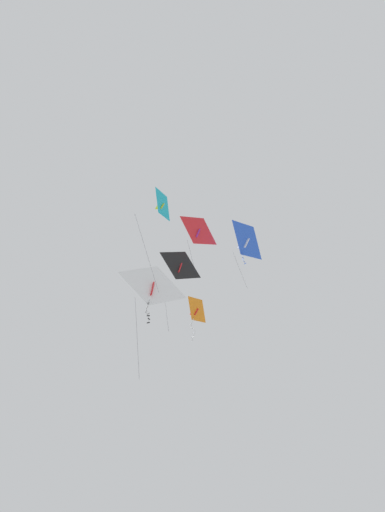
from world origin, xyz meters
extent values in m
pyramid|color=blue|center=(0.08, -4.16, 34.11)|extent=(1.58, 3.47, 1.90)
cube|color=white|center=(0.37, -4.12, 33.97)|extent=(1.17, 0.24, 1.23)
cube|color=white|center=(-0.34, -4.23, 34.91)|extent=(0.28, 0.85, 0.22)
cylinder|color=#47474C|center=(0.57, -4.07, 33.02)|extent=(0.05, 0.01, 0.29)
cube|color=blue|center=(0.56, -4.05, 32.87)|extent=(0.07, 0.17, 0.06)
cylinder|color=#47474C|center=(0.57, -4.09, 32.73)|extent=(0.08, 0.02, 0.29)
cube|color=blue|center=(0.57, -4.12, 32.58)|extent=(0.17, 0.04, 0.06)
cylinder|color=#47474C|center=(0.60, -4.11, 32.44)|extent=(0.02, 0.06, 0.29)
cube|color=blue|center=(0.62, -4.11, 32.29)|extent=(0.04, 0.17, 0.06)
cylinder|color=#47474C|center=(0.61, -4.08, 32.15)|extent=(0.06, 0.04, 0.29)
cube|color=blue|center=(0.59, -4.06, 32.00)|extent=(0.17, 0.03, 0.06)
cylinder|color=#47474C|center=(0.56, -4.08, 31.86)|extent=(0.06, 0.06, 0.29)
cube|color=blue|center=(0.54, -4.10, 31.71)|extent=(0.03, 0.17, 0.06)
cylinder|color=#47474C|center=(0.51, -4.11, 31.57)|extent=(0.01, 0.06, 0.29)
cube|color=blue|center=(0.49, -4.11, 31.42)|extent=(0.17, 0.04, 0.06)
cylinder|color=#47474C|center=(1.09, -4.19, 31.29)|extent=(0.22, 1.05, 3.75)
pyramid|color=black|center=(4.12, -0.77, 31.17)|extent=(1.27, 2.89, 1.62)
cube|color=red|center=(4.36, -0.81, 31.04)|extent=(0.96, 0.21, 1.02)
cube|color=red|center=(3.80, -0.72, 31.86)|extent=(0.23, 0.71, 0.19)
cylinder|color=#47474C|center=(5.33, -0.53, 28.06)|extent=(0.61, 1.69, 4.60)
pyramid|color=orange|center=(4.64, -3.15, 28.55)|extent=(1.24, 2.23, 1.23)
cube|color=red|center=(4.82, -3.10, 28.46)|extent=(0.72, 0.25, 0.78)
cube|color=red|center=(4.40, -3.22, 29.07)|extent=(0.24, 0.54, 0.14)
cylinder|color=#47474C|center=(4.93, -3.08, 27.81)|extent=(0.03, 0.01, 0.25)
cube|color=white|center=(4.93, -3.09, 27.69)|extent=(0.17, 0.07, 0.06)
cylinder|color=#47474C|center=(4.98, -3.08, 27.56)|extent=(0.02, 0.11, 0.26)
cube|color=white|center=(5.03, -3.08, 27.43)|extent=(0.07, 0.17, 0.06)
cylinder|color=#47474C|center=(5.05, -3.05, 27.31)|extent=(0.06, 0.05, 0.25)
cube|color=white|center=(5.07, -3.03, 27.18)|extent=(0.04, 0.17, 0.06)
cylinder|color=#47474C|center=(5.06, -3.06, 27.05)|extent=(0.07, 0.05, 0.25)
cube|color=white|center=(5.04, -3.08, 26.93)|extent=(0.08, 0.17, 0.06)
cylinder|color=#47474C|center=(4.95, -3.07, 26.80)|extent=(0.04, 0.17, 0.26)
cube|color=white|center=(4.87, -3.06, 26.68)|extent=(0.15, 0.11, 0.06)
cylinder|color=#47474C|center=(4.79, -3.08, 26.55)|extent=(0.05, 0.16, 0.26)
cube|color=white|center=(4.72, -3.10, 26.42)|extent=(0.12, 0.14, 0.06)
cylinder|color=#47474C|center=(4.74, -3.07, 26.30)|extent=(0.08, 0.05, 0.25)
cube|color=white|center=(4.76, -3.03, 26.17)|extent=(0.10, 0.16, 0.06)
cylinder|color=#47474C|center=(4.83, -3.03, 26.04)|extent=(0.01, 0.16, 0.26)
cube|color=white|center=(4.91, -3.04, 25.92)|extent=(0.17, 0.05, 0.06)
cylinder|color=#47474C|center=(4.99, -3.04, 25.79)|extent=(0.02, 0.17, 0.26)
cube|color=white|center=(5.07, -3.05, 25.67)|extent=(0.07, 0.17, 0.06)
pyramid|color=white|center=(2.12, 3.43, 23.57)|extent=(1.67, 3.09, 1.90)
cube|color=red|center=(2.34, 3.35, 23.39)|extent=(0.92, 0.40, 1.06)
cube|color=red|center=(1.91, 3.51, 24.38)|extent=(0.37, 0.76, 0.21)
cylinder|color=#47474C|center=(2.36, 3.36, 22.49)|extent=(0.04, 0.01, 0.27)
cube|color=black|center=(2.36, 3.38, 22.35)|extent=(0.15, 0.11, 0.06)
cylinder|color=#47474C|center=(2.41, 3.38, 22.22)|extent=(0.01, 0.11, 0.27)
cube|color=black|center=(2.46, 3.38, 22.08)|extent=(0.17, 0.07, 0.06)
cylinder|color=#47474C|center=(2.49, 3.37, 21.95)|extent=(0.03, 0.07, 0.27)
cube|color=black|center=(2.52, 3.36, 21.81)|extent=(0.17, 0.08, 0.06)
cylinder|color=#47474C|center=(2.45, 3.34, 21.68)|extent=(0.04, 0.15, 0.27)
cube|color=black|center=(2.38, 3.33, 21.54)|extent=(0.17, 0.04, 0.06)
cylinder|color=#47474C|center=(2.33, 3.35, 21.40)|extent=(0.07, 0.11, 0.27)
cube|color=black|center=(2.28, 3.38, 21.27)|extent=(0.14, 0.12, 0.06)
cylinder|color=#47474C|center=(2.25, 3.38, 21.13)|extent=(0.01, 0.07, 0.27)
cube|color=black|center=(2.22, 3.38, 21.00)|extent=(0.03, 0.17, 0.06)
cylinder|color=#47474C|center=(2.23, 3.37, 20.86)|extent=(0.03, 0.03, 0.27)
cube|color=black|center=(2.23, 3.36, 20.73)|extent=(0.16, 0.09, 0.06)
cylinder|color=#47474C|center=(2.93, 3.46, 20.15)|extent=(0.25, 1.15, 4.94)
pyramid|color=#1EB2C6|center=(0.25, 4.89, 28.78)|extent=(1.16, 1.90, 1.18)
cube|color=yellow|center=(0.38, 4.95, 28.66)|extent=(0.56, 0.28, 0.66)
cube|color=yellow|center=(0.12, 4.83, 29.28)|extent=(0.26, 0.46, 0.13)
cylinder|color=#47474C|center=(1.49, 4.75, 25.19)|extent=(0.43, 2.20, 6.01)
pyramid|color=red|center=(2.08, -0.58, 33.59)|extent=(1.11, 2.85, 1.60)
cube|color=purple|center=(2.32, -0.60, 33.46)|extent=(0.97, 0.13, 1.02)
cube|color=purple|center=(1.74, -0.55, 34.26)|extent=(0.18, 0.71, 0.19)
cylinder|color=#47474C|center=(2.87, -0.63, 31.28)|extent=(0.05, 0.82, 3.01)
camera|label=1|loc=(-12.00, 15.31, 2.08)|focal=34.30mm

